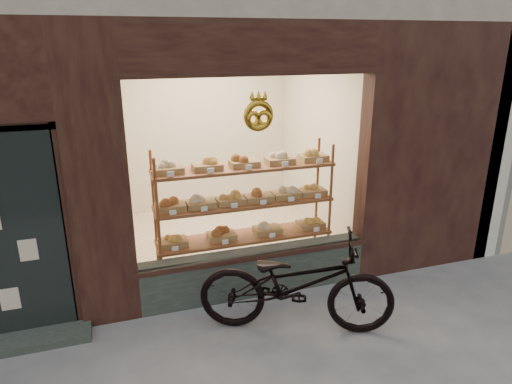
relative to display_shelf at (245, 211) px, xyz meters
name	(u,v)px	position (x,y,z in m)	size (l,w,h in m)	color
display_shelf	(245,211)	(0.00, 0.00, 0.00)	(2.20, 0.45, 1.70)	brown
bicycle	(296,284)	(0.17, -1.24, -0.36)	(0.70, 2.00, 1.05)	black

